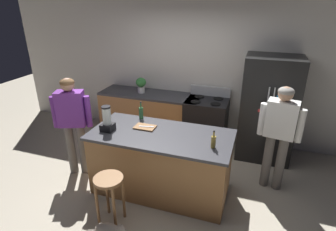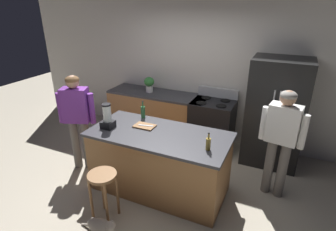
% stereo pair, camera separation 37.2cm
% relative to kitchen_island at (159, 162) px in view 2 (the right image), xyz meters
% --- Properties ---
extents(ground_plane, '(14.00, 14.00, 0.00)m').
position_rel_kitchen_island_xyz_m(ground_plane, '(0.00, 0.00, -0.46)').
color(ground_plane, '#B2A893').
extents(back_wall, '(8.00, 0.10, 2.70)m').
position_rel_kitchen_island_xyz_m(back_wall, '(0.00, 1.95, 0.89)').
color(back_wall, silver).
rests_on(back_wall, ground_plane).
extents(kitchen_island, '(1.97, 0.94, 0.92)m').
position_rel_kitchen_island_xyz_m(kitchen_island, '(0.00, 0.00, 0.00)').
color(kitchen_island, '#9E6B3D').
rests_on(kitchen_island, ground_plane).
extents(back_counter_run, '(2.00, 0.64, 0.92)m').
position_rel_kitchen_island_xyz_m(back_counter_run, '(-0.80, 1.55, -0.00)').
color(back_counter_run, '#9E6B3D').
rests_on(back_counter_run, ground_plane).
extents(refrigerator, '(0.90, 0.73, 1.80)m').
position_rel_kitchen_island_xyz_m(refrigerator, '(1.40, 1.50, 0.44)').
color(refrigerator, black).
rests_on(refrigerator, ground_plane).
extents(stove_range, '(0.76, 0.65, 1.10)m').
position_rel_kitchen_island_xyz_m(stove_range, '(0.34, 1.52, 0.01)').
color(stove_range, black).
rests_on(stove_range, ground_plane).
extents(person_by_island_left, '(0.58, 0.35, 1.59)m').
position_rel_kitchen_island_xyz_m(person_by_island_left, '(-1.43, -0.02, 0.50)').
color(person_by_island_left, '#66605B').
rests_on(person_by_island_left, ground_plane).
extents(person_by_sink_right, '(0.60, 0.28, 1.58)m').
position_rel_kitchen_island_xyz_m(person_by_sink_right, '(1.54, 0.59, 0.49)').
color(person_by_sink_right, '#66605B').
rests_on(person_by_sink_right, ground_plane).
extents(bar_stool, '(0.36, 0.36, 0.67)m').
position_rel_kitchen_island_xyz_m(bar_stool, '(-0.37, -0.82, 0.05)').
color(bar_stool, brown).
rests_on(bar_stool, ground_plane).
extents(cat, '(0.52, 0.18, 0.26)m').
position_rel_kitchen_island_xyz_m(cat, '(-0.26, -1.07, -0.36)').
color(cat, gray).
rests_on(cat, ground_plane).
extents(potted_plant, '(0.20, 0.20, 0.30)m').
position_rel_kitchen_island_xyz_m(potted_plant, '(-0.98, 1.55, 0.63)').
color(potted_plant, silver).
rests_on(potted_plant, back_counter_run).
extents(blender_appliance, '(0.17, 0.17, 0.36)m').
position_rel_kitchen_island_xyz_m(blender_appliance, '(-0.74, -0.14, 0.61)').
color(blender_appliance, black).
rests_on(blender_appliance, kitchen_island).
extents(bottle_vinegar, '(0.06, 0.06, 0.24)m').
position_rel_kitchen_island_xyz_m(bottle_vinegar, '(0.75, -0.15, 0.55)').
color(bottle_vinegar, olive).
rests_on(bottle_vinegar, kitchen_island).
extents(bottle_olive_oil, '(0.07, 0.07, 0.28)m').
position_rel_kitchen_island_xyz_m(bottle_olive_oil, '(-0.47, 0.38, 0.56)').
color(bottle_olive_oil, '#2D6638').
rests_on(bottle_olive_oil, kitchen_island).
extents(cutting_board, '(0.30, 0.20, 0.02)m').
position_rel_kitchen_island_xyz_m(cutting_board, '(-0.28, 0.10, 0.47)').
color(cutting_board, brown).
rests_on(cutting_board, kitchen_island).
extents(chef_knife, '(0.22, 0.08, 0.01)m').
position_rel_kitchen_island_xyz_m(chef_knife, '(-0.26, 0.10, 0.48)').
color(chef_knife, '#B7BABF').
rests_on(chef_knife, cutting_board).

